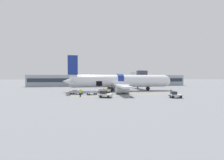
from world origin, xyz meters
name	(u,v)px	position (x,y,z in m)	size (l,w,h in m)	color
ground_plane	(126,92)	(0.00, 0.00, 0.00)	(500.00, 500.00, 0.00)	slate
apron_marking_line	(127,95)	(-1.42, -6.35, 0.00)	(25.08, 1.59, 0.01)	yellow
terminal_strip	(110,80)	(0.00, 32.71, 2.64)	(76.69, 10.61, 5.29)	#9EA3AD
jet_bridge_stub	(138,75)	(7.15, 9.57, 4.90)	(3.29, 9.85, 6.47)	#4C4C51
airplane	(119,81)	(-1.41, 3.69, 2.95)	(33.60, 27.25, 10.67)	white
baggage_tug_lead	(175,95)	(7.25, -12.01, 0.56)	(2.56, 2.07, 1.32)	silver
baggage_tug_mid	(105,95)	(-6.93, -9.24, 0.62)	(3.03, 2.67, 1.43)	silver
baggage_cart_loading	(92,93)	(-9.64, -3.99, 0.44)	(3.45, 2.23, 0.94)	#B7BABF
baggage_cart_queued	(105,91)	(-6.20, -1.82, 0.56)	(3.87, 2.50, 1.10)	#B7BABF
baggage_cart_empty	(77,92)	(-13.32, -2.64, 0.45)	(4.20, 2.50, 0.94)	#999BA0
ground_crew_loader_a	(107,91)	(-6.04, -5.02, 0.91)	(0.57, 0.54, 1.73)	black
ground_crew_loader_b	(80,92)	(-12.20, -6.82, 0.93)	(0.53, 0.60, 1.76)	#1E2338
ground_crew_driver	(104,91)	(-6.89, -5.90, 0.91)	(0.55, 0.55, 1.74)	black
safety_cone_nose	(171,90)	(15.21, 2.07, 0.31)	(0.51, 0.51, 0.67)	black
safety_cone_engine_left	(132,96)	(-1.50, -10.35, 0.28)	(0.52, 0.52, 0.60)	black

